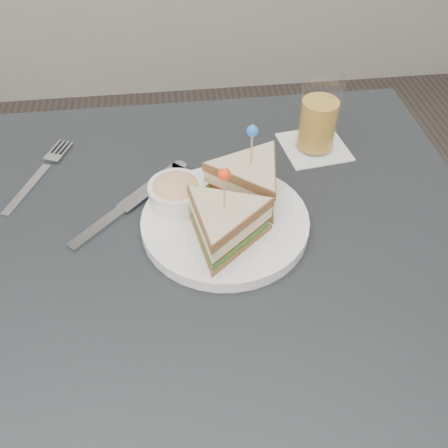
% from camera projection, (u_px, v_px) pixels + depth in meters
% --- Properties ---
extents(table, '(0.80, 0.80, 0.75)m').
position_uv_depth(table, '(218.00, 290.00, 0.74)').
color(table, black).
rests_on(table, ground).
extents(plate_meal, '(0.28, 0.28, 0.14)m').
position_uv_depth(plate_meal, '(229.00, 205.00, 0.70)').
color(plate_meal, white).
rests_on(plate_meal, table).
extents(cutlery_fork, '(0.09, 0.18, 0.01)m').
position_uv_depth(cutlery_fork, '(41.00, 172.00, 0.81)').
color(cutlery_fork, silver).
rests_on(cutlery_fork, table).
extents(cutlery_knife, '(0.18, 0.19, 0.01)m').
position_uv_depth(cutlery_knife, '(127.00, 206.00, 0.75)').
color(cutlery_knife, silver).
rests_on(cutlery_knife, table).
extents(drink_set, '(0.12, 0.12, 0.14)m').
position_uv_depth(drink_set, '(319.00, 118.00, 0.82)').
color(drink_set, white).
rests_on(drink_set, table).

